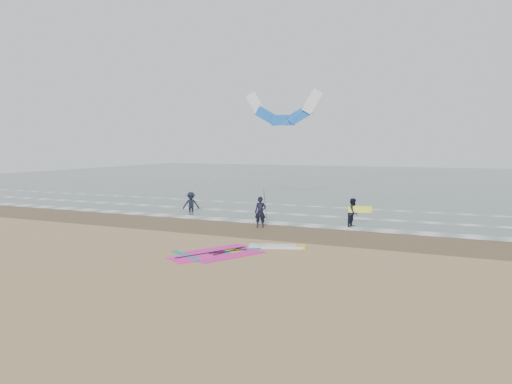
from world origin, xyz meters
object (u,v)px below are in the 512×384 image
at_px(person_standing, 260,212).
at_px(surf_kite, 283,112).
at_px(windsurf_rig, 238,251).
at_px(person_wading, 191,200).
at_px(person_walking, 353,213).

bearing_deg(person_standing, surf_kite, 89.17).
relative_size(windsurf_rig, person_wading, 2.99).
bearing_deg(windsurf_rig, surf_kite, 102.13).
relative_size(person_standing, person_wading, 1.00).
bearing_deg(surf_kite, person_walking, -44.42).
xyz_separation_m(windsurf_rig, person_wading, (-8.15, 9.64, 0.85)).
bearing_deg(person_walking, person_wading, 95.98).
xyz_separation_m(windsurf_rig, surf_kite, (-3.14, 14.61, 7.13)).
bearing_deg(person_wading, person_standing, -55.51).
relative_size(person_walking, surf_kite, 0.21).
height_order(person_standing, surf_kite, surf_kite).
relative_size(windsurf_rig, surf_kite, 0.66).
bearing_deg(surf_kite, windsurf_rig, -77.87).
height_order(windsurf_rig, person_walking, person_walking).
bearing_deg(person_standing, person_walking, 12.11).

